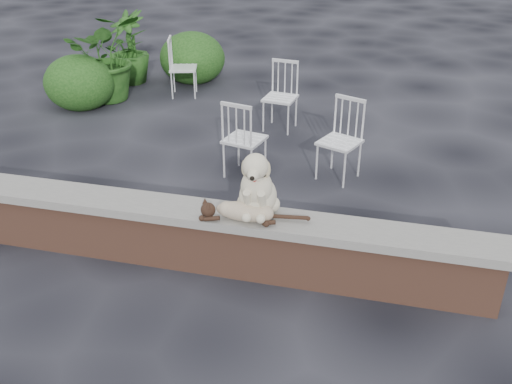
% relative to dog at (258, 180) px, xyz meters
% --- Properties ---
extents(ground, '(60.00, 60.00, 0.00)m').
position_rel_dog_xyz_m(ground, '(-0.99, -0.07, -0.89)').
color(ground, black).
rests_on(ground, ground).
extents(brick_wall, '(6.00, 0.30, 0.50)m').
position_rel_dog_xyz_m(brick_wall, '(-0.99, -0.07, -0.64)').
color(brick_wall, brown).
rests_on(brick_wall, ground).
extents(capstone, '(6.20, 0.40, 0.08)m').
position_rel_dog_xyz_m(capstone, '(-0.99, -0.07, -0.35)').
color(capstone, slate).
rests_on(capstone, brick_wall).
extents(dog, '(0.44, 0.56, 0.61)m').
position_rel_dog_xyz_m(dog, '(0.00, 0.00, 0.00)').
color(dog, beige).
rests_on(dog, capstone).
extents(cat, '(1.09, 0.35, 0.18)m').
position_rel_dog_xyz_m(cat, '(-0.08, -0.15, -0.21)').
color(cat, tan).
rests_on(cat, capstone).
extents(chair_c, '(0.67, 0.67, 0.94)m').
position_rel_dog_xyz_m(chair_c, '(-0.60, 1.80, -0.42)').
color(chair_c, white).
rests_on(chair_c, ground).
extents(chair_d, '(0.73, 0.73, 0.94)m').
position_rel_dog_xyz_m(chair_d, '(0.48, 1.98, -0.42)').
color(chair_d, white).
rests_on(chair_d, ground).
extents(chair_b, '(0.63, 0.63, 0.94)m').
position_rel_dog_xyz_m(chair_b, '(-0.49, 3.32, -0.42)').
color(chair_b, white).
rests_on(chair_b, ground).
extents(chair_e, '(0.69, 0.69, 0.94)m').
position_rel_dog_xyz_m(chair_e, '(-2.31, 4.38, -0.42)').
color(chair_e, white).
rests_on(chair_e, ground).
extents(potted_plant_a, '(1.59, 1.52, 1.37)m').
position_rel_dog_xyz_m(potted_plant_a, '(-3.36, 3.95, -0.20)').
color(potted_plant_a, '#163D11').
rests_on(potted_plant_a, ground).
extents(potted_plant_b, '(0.92, 0.92, 1.22)m').
position_rel_dog_xyz_m(potted_plant_b, '(-3.45, 4.84, -0.28)').
color(potted_plant_b, '#163D11').
rests_on(potted_plant_b, ground).
extents(shrubbery, '(2.34, 2.99, 0.90)m').
position_rel_dog_xyz_m(shrubbery, '(-2.91, 4.64, -0.51)').
color(shrubbery, '#163D11').
rests_on(shrubbery, ground).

